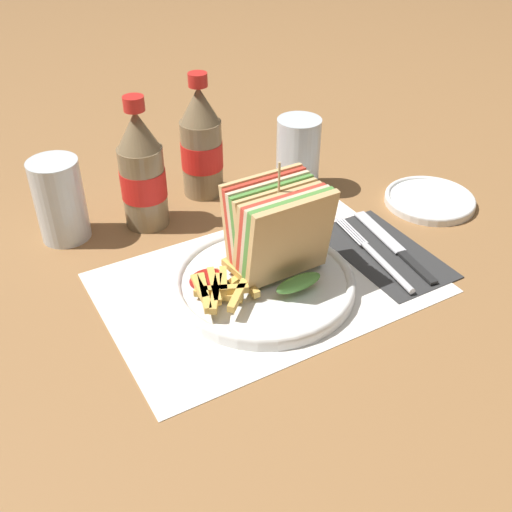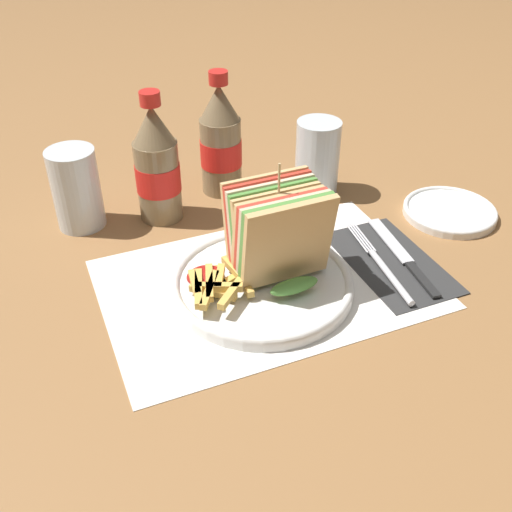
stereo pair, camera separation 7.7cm
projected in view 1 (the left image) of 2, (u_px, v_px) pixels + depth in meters
ground_plane at (285, 289)px, 0.78m from camera, size 4.00×4.00×0.00m
placemat at (267, 283)px, 0.79m from camera, size 0.43×0.29×0.00m
plate_main at (264, 282)px, 0.78m from camera, size 0.24×0.24×0.02m
club_sandwich at (276, 233)px, 0.75m from camera, size 0.12×0.11×0.16m
fries_pile at (222, 287)px, 0.74m from camera, size 0.08×0.09×0.02m
ketchup_blob at (208, 280)px, 0.75m from camera, size 0.05×0.04×0.02m
napkin at (382, 251)px, 0.85m from camera, size 0.11×0.20×0.00m
fork at (379, 259)px, 0.82m from camera, size 0.04×0.19×0.01m
knife at (394, 246)px, 0.85m from camera, size 0.04×0.19×0.00m
coke_bottle_near at (142, 172)px, 0.87m from camera, size 0.07×0.07×0.20m
coke_bottle_far at (201, 144)px, 0.94m from camera, size 0.07×0.07×0.20m
glass_near at (298, 155)px, 0.97m from camera, size 0.07×0.07×0.12m
glass_far at (61, 205)px, 0.86m from camera, size 0.07×0.07×0.12m
side_saucer at (430, 199)px, 0.96m from camera, size 0.14×0.14×0.01m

